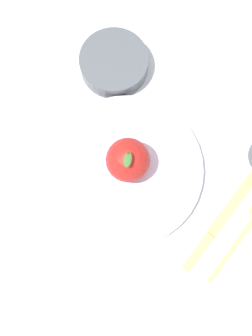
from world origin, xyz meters
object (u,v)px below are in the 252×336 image
object	(u,v)px
side_bowl	(114,62)
knife	(215,229)
dinner_plate	(126,169)
apple	(128,160)

from	to	relation	value
side_bowl	knife	size ratio (longest dim) A/B	0.69
dinner_plate	knife	bearing A→B (deg)	58.51
side_bowl	apple	bearing A→B (deg)	10.34
apple	knife	size ratio (longest dim) A/B	0.47
apple	side_bowl	world-z (taller)	apple
apple	knife	world-z (taller)	apple
side_bowl	knife	bearing A→B (deg)	32.84
apple	side_bowl	size ratio (longest dim) A/B	0.68
knife	side_bowl	bearing A→B (deg)	-147.16
side_bowl	dinner_plate	bearing A→B (deg)	9.22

